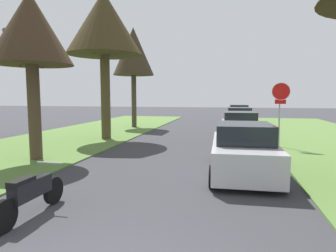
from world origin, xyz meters
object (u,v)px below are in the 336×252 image
Objects in this scene: street_tree_left_mid_a at (31,31)px; parked_sedan_tan at (239,128)px; parked_sedan_white at (239,119)px; parked_motorcycle at (31,193)px; street_tree_left_far at (133,52)px; street_tree_left_mid_b at (104,25)px; parked_sedan_black at (238,114)px; stop_sign_far at (280,101)px; parked_sedan_silver at (243,150)px.

street_tree_left_mid_a is 1.37× the size of parked_sedan_tan.
street_tree_left_mid_a is 1.37× the size of parked_sedan_white.
parked_motorcycle is at bearing -104.71° from parked_sedan_white.
street_tree_left_mid_a is at bearing -89.77° from street_tree_left_far.
street_tree_left_mid_b is 6.24m from street_tree_left_far.
parked_sedan_black is (7.85, 18.70, -4.01)m from street_tree_left_mid_a.
stop_sign_far is 0.66× the size of parked_sedan_black.
street_tree_left_mid_b is at bearing 175.12° from stop_sign_far.
parked_sedan_tan is (0.08, 6.68, 0.00)m from parked_sedan_silver.
street_tree_left_mid_b is 3.84× the size of parked_motorcycle.
street_tree_left_mid_b reaches higher than parked_sedan_black.
street_tree_left_far is at bearing -174.57° from parked_sedan_white.
stop_sign_far is 0.40× the size of street_tree_left_far.
parked_sedan_black is (-1.47, 14.09, -1.46)m from stop_sign_far.
stop_sign_far is 0.66× the size of parked_sedan_white.
stop_sign_far reaches higher than parked_sedan_black.
street_tree_left_mid_a is 5.57m from street_tree_left_mid_b.
stop_sign_far is at bearing -36.58° from street_tree_left_far.
parked_sedan_tan is (7.64, -5.25, -4.92)m from street_tree_left_far.
parked_sedan_tan is 1.00× the size of parked_sedan_black.
parked_sedan_tan is at bearing 39.75° from street_tree_left_mid_a.
street_tree_left_mid_b reaches higher than street_tree_left_far.
parked_sedan_silver is 6.68m from parked_sedan_tan.
street_tree_left_mid_a is at bearing -122.10° from parked_sedan_white.
parked_sedan_white is at bearing 5.43° from street_tree_left_far.
stop_sign_far is at bearing 26.30° from street_tree_left_mid_a.
street_tree_left_mid_b is at bearing 105.90° from parked_motorcycle.
stop_sign_far is 5.49m from parked_sedan_silver.
street_tree_left_far is (-0.48, 6.20, -0.53)m from street_tree_left_mid_b.
street_tree_left_mid_a is at bearing -140.25° from parked_sedan_tan.
street_tree_left_far is 1.66× the size of parked_sedan_silver.
stop_sign_far is 2.84m from parked_sedan_tan.
parked_sedan_silver is at bearing -2.77° from street_tree_left_mid_a.
street_tree_left_far reaches higher than parked_sedan_silver.
parked_sedan_tan is at bearing -34.52° from street_tree_left_far.
street_tree_left_far is (-9.37, 6.96, 3.46)m from stop_sign_far.
street_tree_left_mid_a reaches higher than stop_sign_far.
parked_sedan_tan is 2.17× the size of parked_motorcycle.
parked_sedan_tan is at bearing 89.28° from parked_sedan_silver.
parked_sedan_white is (0.21, 12.67, 0.00)m from parked_sedan_silver.
street_tree_left_mid_a is 20.67m from parked_sedan_black.
street_tree_left_mid_b reaches higher than parked_motorcycle.
parked_sedan_white is at bearing 89.04° from parked_sedan_silver.
parked_sedan_white is at bearing 57.90° from street_tree_left_mid_a.
parked_sedan_silver is 1.00× the size of parked_sedan_black.
street_tree_left_mid_b is 1.77× the size of parked_sedan_tan.
street_tree_left_mid_b is at bearing -136.41° from parked_sedan_white.
parked_sedan_tan is at bearing 7.53° from street_tree_left_mid_b.
parked_sedan_silver and parked_sedan_tan have the same top height.
street_tree_left_far is 1.66× the size of parked_sedan_white.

